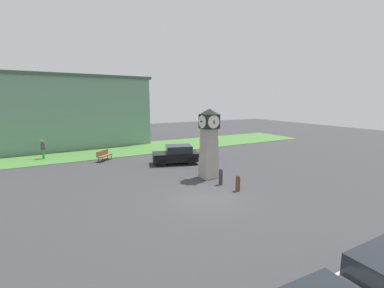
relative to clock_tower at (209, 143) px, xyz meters
name	(u,v)px	position (x,y,z in m)	size (l,w,h in m)	color
ground_plane	(207,198)	(-2.14, -3.21, -2.43)	(87.99, 87.99, 0.00)	#38383A
clock_tower	(209,143)	(0.00, 0.00, 0.00)	(1.48, 1.41, 4.78)	#9F9A90
bollard_near_tower	(221,176)	(-0.16, -1.70, -1.89)	(0.24, 0.24, 1.07)	#333338
bollard_mid_row	(238,183)	(0.07, -3.13, -1.93)	(0.27, 0.27, 0.98)	brown
car_far_lot	(176,154)	(-0.29, 4.64, -1.64)	(4.19, 2.87, 1.56)	black
bench	(104,155)	(-5.50, 8.71, -1.90)	(1.52, 1.49, 0.90)	brown
pedestrian_near_bench	(43,148)	(-10.25, 12.00, -1.41)	(0.35, 0.46, 1.77)	#338C4C
warehouse_blue_far	(68,111)	(-7.54, 19.88, 1.59)	(17.97, 11.38, 8.03)	gray
grass_verge_far	(92,152)	(-5.93, 12.93, -2.41)	(52.79, 7.26, 0.04)	#477A38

